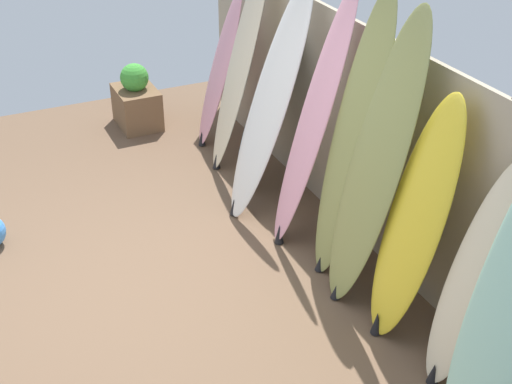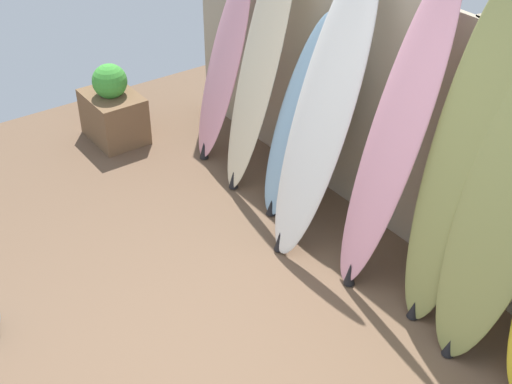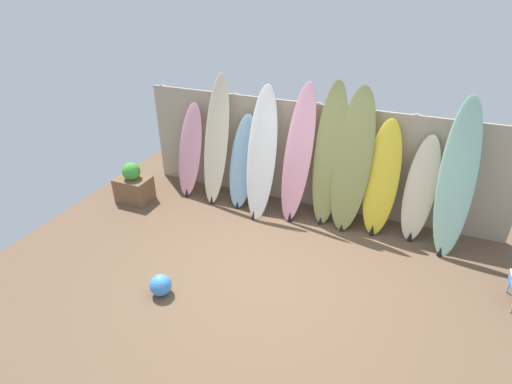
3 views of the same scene
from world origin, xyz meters
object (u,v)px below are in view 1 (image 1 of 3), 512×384
Objects in this scene: surfboard_yellow_7 at (414,223)px; surfboard_cream_8 at (474,280)px; surfboard_pink_0 at (219,71)px; surfboard_olive_6 at (375,165)px; surfboard_pink_4 at (313,122)px; surfboard_olive_5 at (352,141)px; surfboard_white_3 at (270,103)px; surfboard_skyblue_2 at (262,112)px; planter_box at (136,101)px; surfboard_cream_1 at (240,63)px.

surfboard_cream_8 is at bearing 5.27° from surfboard_yellow_7.
surfboard_pink_0 is 2.84m from surfboard_olive_6.
surfboard_olive_5 reaches higher than surfboard_pink_4.
surfboard_pink_4 reaches higher than surfboard_yellow_7.
surfboard_pink_0 is at bearing 175.34° from surfboard_white_3.
surfboard_cream_8 is at bearing 3.23° from surfboard_pink_4.
surfboard_olive_5 reaches higher than surfboard_yellow_7.
surfboard_skyblue_2 is at bearing -179.87° from surfboard_olive_6.
surfboard_olive_6 is at bearing 0.15° from surfboard_pink_0.
surfboard_pink_0 is 3.29m from surfboard_yellow_7.
surfboard_yellow_7 is 2.44× the size of planter_box.
surfboard_olive_6 is at bearing -175.78° from surfboard_cream_8.
surfboard_yellow_7 is at bearing 4.46° from surfboard_white_3.
surfboard_skyblue_2 is at bearing 0.86° from surfboard_cream_1.
surfboard_cream_8 reaches higher than planter_box.
surfboard_white_3 is at bearing -7.24° from surfboard_cream_1.
surfboard_olive_5 is 1.41× the size of surfboard_cream_8.
surfboard_olive_5 is at bearing 1.28° from surfboard_cream_1.
surfboard_olive_5 is 1.41m from surfboard_cream_8.
surfboard_yellow_7 is at bearing -174.73° from surfboard_cream_8.
surfboard_olive_5 is at bearing 8.28° from surfboard_white_3.
planter_box is (-0.78, -0.68, -0.51)m from surfboard_pink_0.
surfboard_cream_8 is (0.56, 0.05, -0.09)m from surfboard_yellow_7.
planter_box is (-2.20, -0.57, -0.73)m from surfboard_white_3.
surfboard_olive_5 reaches higher than planter_box.
surfboard_white_3 is 0.96× the size of surfboard_pink_4.
surfboard_white_3 is (0.39, -0.12, 0.27)m from surfboard_skyblue_2.
surfboard_pink_4 is at bearing -0.71° from surfboard_cream_1.
surfboard_cream_8 reaches higher than surfboard_skyblue_2.
surfboard_white_3 is at bearing -170.83° from surfboard_pink_4.
surfboard_cream_8 is (2.43, 0.20, -0.25)m from surfboard_white_3.
surfboard_pink_4 is at bearing -177.65° from surfboard_yellow_7.
surfboard_cream_1 is 0.88m from surfboard_white_3.
surfboard_pink_4 is at bearing -172.79° from surfboard_olive_5.
surfboard_olive_5 is at bearing -178.18° from surfboard_cream_8.
surfboard_cream_1 is 1.37× the size of surfboard_cream_8.
surfboard_pink_0 is at bearing -178.77° from surfboard_cream_8.
surfboard_white_3 is 0.93× the size of surfboard_olive_5.
surfboard_cream_8 is (3.30, 0.09, -0.30)m from surfboard_cream_1.
surfboard_skyblue_2 is at bearing 163.26° from surfboard_white_3.
surfboard_pink_4 is (1.99, -0.02, 0.27)m from surfboard_pink_0.
surfboard_white_3 is 1.89m from surfboard_yellow_7.
surfboard_skyblue_2 is 0.87× the size of surfboard_yellow_7.
surfboard_cream_1 is 1.93m from surfboard_olive_5.
surfboard_cream_8 is (1.02, 0.08, -0.31)m from surfboard_olive_6.
surfboard_pink_4 is 0.97× the size of surfboard_olive_5.
surfboard_olive_5 is 1.02× the size of surfboard_olive_6.
surfboard_pink_0 is 1.43m from surfboard_white_3.
surfboard_skyblue_2 is 2.27m from surfboard_yellow_7.
surfboard_olive_6 is 3.76m from planter_box.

